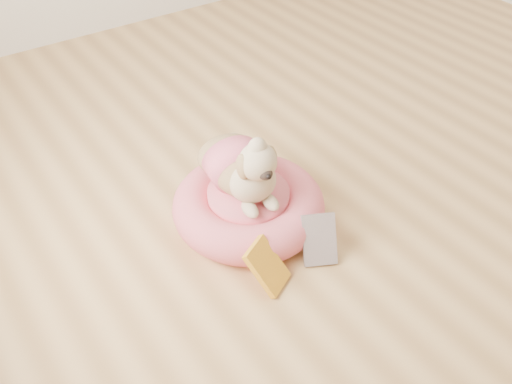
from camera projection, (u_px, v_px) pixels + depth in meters
floor at (427, 199)px, 2.31m from camera, size 4.50×4.50×0.00m
pet_bed at (249, 206)px, 2.17m from camera, size 0.58×0.58×0.15m
dog at (242, 156)px, 2.03m from camera, size 0.33×0.44×0.30m
book_yellow at (267, 266)px, 1.92m from camera, size 0.17×0.17×0.16m
book_white at (319, 240)px, 2.02m from camera, size 0.16×0.16×0.16m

